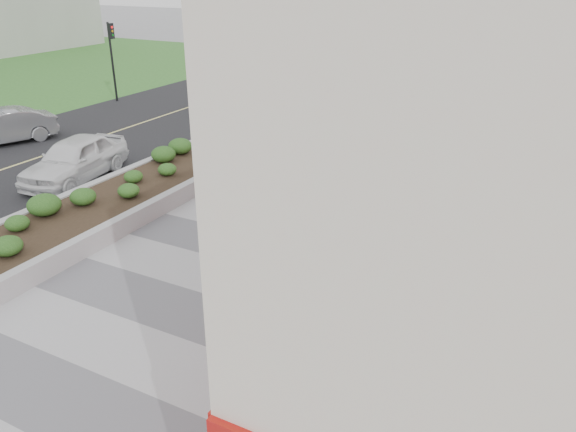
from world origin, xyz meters
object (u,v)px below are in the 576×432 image
at_px(planter, 152,181).
at_px(car_silver, 1,127).
at_px(traffic_signal_far, 112,50).
at_px(car_white, 75,159).
at_px(skateboarder, 352,209).
at_px(car_dark, 234,93).
at_px(traffic_signal_near, 264,61).

xyz_separation_m(planter, car_silver, (-9.34, 1.50, 0.29)).
bearing_deg(traffic_signal_far, car_white, -52.96).
bearing_deg(skateboarder, car_dark, 123.18).
xyz_separation_m(car_white, car_dark, (-1.45, 12.49, -0.13)).
bearing_deg(car_white, skateboarder, -7.31).
height_order(skateboarder, car_silver, skateboarder).
bearing_deg(car_white, planter, -5.21).
bearing_deg(skateboarder, traffic_signal_near, 119.43).
bearing_deg(car_silver, traffic_signal_near, 72.24).
height_order(traffic_signal_far, car_white, traffic_signal_far).
distance_m(car_white, car_dark, 12.58).
bearing_deg(car_dark, traffic_signal_near, -20.93).
relative_size(skateboarder, car_white, 0.34).
bearing_deg(traffic_signal_near, planter, -80.65).
relative_size(traffic_signal_far, car_white, 0.95).
relative_size(car_white, car_dark, 1.04).
xyz_separation_m(traffic_signal_near, car_silver, (-7.61, -9.00, -2.05)).
relative_size(skateboarder, car_dark, 0.35).
bearing_deg(planter, car_silver, 170.86).
distance_m(skateboarder, car_silver, 16.42).
bearing_deg(car_white, car_silver, 155.02).
xyz_separation_m(traffic_signal_near, traffic_signal_far, (-9.20, -0.50, 0.00)).
bearing_deg(traffic_signal_near, car_silver, -130.23).
distance_m(traffic_signal_near, traffic_signal_far, 9.21).
xyz_separation_m(planter, car_white, (-3.21, -0.23, 0.34)).
bearing_deg(planter, car_dark, 110.79).
height_order(car_white, car_dark, car_white).
bearing_deg(traffic_signal_near, skateboarder, -49.89).
xyz_separation_m(car_white, car_silver, (-6.13, 1.73, -0.05)).
height_order(planter, traffic_signal_near, traffic_signal_near).
xyz_separation_m(planter, traffic_signal_near, (-1.73, 10.50, 2.34)).
distance_m(car_white, car_silver, 6.37).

